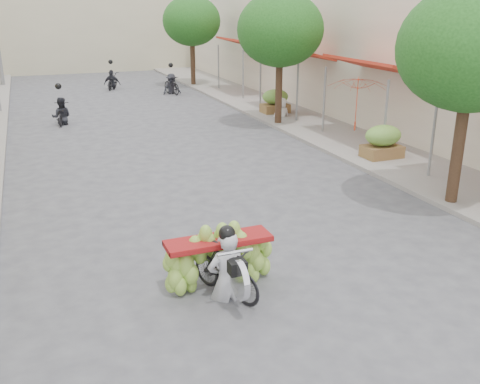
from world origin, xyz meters
The scene contains 15 objects.
ground centered at (0.00, 0.00, 0.00)m, with size 120.00×120.00×0.00m, color #505055.
sidewalk_right centered at (7.00, 15.00, 0.06)m, with size 4.00×60.00×0.12m, color gray.
shophouse_row_right centered at (11.99, 14.00, 3.00)m, with size 9.77×40.00×6.00m.
far_building centered at (0.00, 38.00, 3.50)m, with size 20.00×6.00×7.00m, color #BDB595.
street_tree_near centered at (5.40, 4.00, 3.78)m, with size 3.40×3.40×5.25m.
street_tree_mid centered at (5.40, 14.00, 3.78)m, with size 3.40×3.40×5.25m.
street_tree_far centered at (5.40, 26.00, 3.78)m, with size 3.40×3.40×5.25m.
produce_crate_mid centered at (6.20, 8.00, 0.71)m, with size 1.20×0.88×1.16m.
produce_crate_far centered at (6.20, 16.00, 0.71)m, with size 1.20×0.88×1.16m.
banana_motorbike centered at (-1.30, 2.10, 0.75)m, with size 2.20×1.80×2.25m.
market_umbrella centered at (6.10, 9.40, 2.51)m, with size 2.24×2.24×1.83m.
pedestrian centered at (6.10, 15.15, 0.93)m, with size 0.80×0.48×1.62m.
bg_motorbike_a centered at (-2.88, 17.46, 0.76)m, with size 0.87×1.60×1.95m.
bg_motorbike_b centered at (3.39, 23.48, 0.84)m, with size 1.15×1.82×1.95m.
bg_motorbike_c centered at (0.59, 26.46, 0.79)m, with size 1.23×1.78×1.95m.
Camera 1 is at (-4.05, -5.64, 4.75)m, focal length 40.00 mm.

